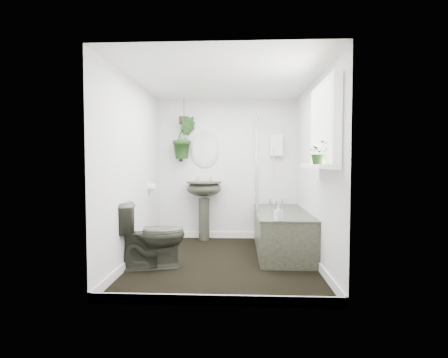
{
  "coord_description": "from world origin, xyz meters",
  "views": [
    {
      "loc": [
        0.21,
        -4.41,
        1.27
      ],
      "look_at": [
        0.0,
        0.15,
        1.05
      ],
      "focal_mm": 28.0,
      "sensor_mm": 36.0,
      "label": 1
    }
  ],
  "objects": [
    {
      "name": "bath_screen",
      "position": [
        0.47,
        0.99,
        1.28
      ],
      "size": [
        0.04,
        0.72,
        1.4
      ],
      "primitive_type": null,
      "color": "silver",
      "rests_on": "bathtub"
    },
    {
      "name": "toilet_roll_holder",
      "position": [
        -1.1,
        0.7,
        0.9
      ],
      "size": [
        0.11,
        0.11,
        0.11
      ],
      "primitive_type": "cylinder",
      "rotation": [
        0.0,
        1.57,
        0.0
      ],
      "color": "white",
      "rests_on": "wall_left"
    },
    {
      "name": "wall_back",
      "position": [
        0.0,
        1.41,
        1.15
      ],
      "size": [
        2.3,
        0.02,
        2.3
      ],
      "primitive_type": "cube",
      "color": "white",
      "rests_on": "ground"
    },
    {
      "name": "hanging_pot",
      "position": [
        -0.7,
        1.25,
        1.95
      ],
      "size": [
        0.16,
        0.16,
        0.12
      ],
      "primitive_type": "cylinder",
      "color": "#2D241F",
      "rests_on": "ceiling"
    },
    {
      "name": "soap_bottle",
      "position": [
        0.66,
        -0.29,
        0.67
      ],
      "size": [
        0.11,
        0.11,
        0.19
      ],
      "primitive_type": "imported",
      "rotation": [
        0.0,
        0.0,
        0.42
      ],
      "color": "#2D2123",
      "rests_on": "bathtub"
    },
    {
      "name": "wall_sconce",
      "position": [
        -0.78,
        1.36,
        1.4
      ],
      "size": [
        0.04,
        0.04,
        0.22
      ],
      "primitive_type": "cylinder",
      "color": "black",
      "rests_on": "wall_back"
    },
    {
      "name": "wall_left",
      "position": [
        -1.16,
        0.0,
        1.15
      ],
      "size": [
        0.02,
        2.8,
        2.3
      ],
      "primitive_type": "cube",
      "color": "white",
      "rests_on": "ground"
    },
    {
      "name": "skirting",
      "position": [
        0.0,
        0.0,
        0.05
      ],
      "size": [
        2.3,
        2.8,
        0.1
      ],
      "primitive_type": "cube",
      "color": "white",
      "rests_on": "floor"
    },
    {
      "name": "window_recess",
      "position": [
        1.09,
        -0.7,
        1.65
      ],
      "size": [
        0.08,
        1.0,
        0.9
      ],
      "primitive_type": "cube",
      "color": "white",
      "rests_on": "wall_right"
    },
    {
      "name": "sill_plant",
      "position": [
        0.97,
        -0.98,
        1.36
      ],
      "size": [
        0.25,
        0.23,
        0.22
      ],
      "primitive_type": "imported",
      "rotation": [
        0.0,
        0.0,
        0.32
      ],
      "color": "black",
      "rests_on": "window_sill"
    },
    {
      "name": "ceiling",
      "position": [
        0.0,
        0.0,
        2.31
      ],
      "size": [
        2.3,
        2.8,
        0.02
      ],
      "primitive_type": "cube",
      "color": "white",
      "rests_on": "ground"
    },
    {
      "name": "shower_box",
      "position": [
        0.8,
        1.34,
        1.55
      ],
      "size": [
        0.2,
        0.1,
        0.35
      ],
      "primitive_type": "cube",
      "color": "white",
      "rests_on": "wall_back"
    },
    {
      "name": "hanging_plant",
      "position": [
        -0.7,
        1.25,
        1.67
      ],
      "size": [
        0.45,
        0.41,
        0.68
      ],
      "primitive_type": "imported",
      "rotation": [
        0.0,
        0.0,
        0.33
      ],
      "color": "black",
      "rests_on": "ceiling"
    },
    {
      "name": "bathtub",
      "position": [
        0.8,
        0.5,
        0.29
      ],
      "size": [
        0.72,
        1.72,
        0.58
      ],
      "primitive_type": null,
      "color": "#2E2F26",
      "rests_on": "floor"
    },
    {
      "name": "window_blinds",
      "position": [
        1.04,
        -0.7,
        1.65
      ],
      "size": [
        0.01,
        0.86,
        0.76
      ],
      "primitive_type": "cube",
      "color": "white",
      "rests_on": "wall_right"
    },
    {
      "name": "window_sill",
      "position": [
        1.02,
        -0.7,
        1.23
      ],
      "size": [
        0.18,
        1.0,
        0.04
      ],
      "primitive_type": "cube",
      "color": "white",
      "rests_on": "wall_right"
    },
    {
      "name": "floor",
      "position": [
        0.0,
        0.0,
        -0.01
      ],
      "size": [
        2.3,
        2.8,
        0.02
      ],
      "primitive_type": "cube",
      "color": "black",
      "rests_on": "ground"
    },
    {
      "name": "wall_front",
      "position": [
        0.0,
        -1.41,
        1.15
      ],
      "size": [
        2.3,
        0.02,
        2.3
      ],
      "primitive_type": "cube",
      "color": "white",
      "rests_on": "ground"
    },
    {
      "name": "pedestal_sink",
      "position": [
        -0.38,
        1.24,
        0.48
      ],
      "size": [
        0.6,
        0.52,
        0.97
      ],
      "primitive_type": null,
      "rotation": [
        0.0,
        0.0,
        -0.08
      ],
      "color": "#2E2F26",
      "rests_on": "floor"
    },
    {
      "name": "wall_right",
      "position": [
        1.16,
        0.0,
        1.15
      ],
      "size": [
        0.02,
        2.8,
        2.3
      ],
      "primitive_type": "cube",
      "color": "white",
      "rests_on": "ground"
    },
    {
      "name": "oval_mirror",
      "position": [
        -0.38,
        1.37,
        1.5
      ],
      "size": [
        0.46,
        0.03,
        0.62
      ],
      "primitive_type": "ellipsoid",
      "color": "#BAB19F",
      "rests_on": "wall_back"
    },
    {
      "name": "toilet",
      "position": [
        -0.85,
        -0.29,
        0.4
      ],
      "size": [
        0.87,
        0.64,
        0.8
      ],
      "primitive_type": "imported",
      "rotation": [
        0.0,
        0.0,
        1.83
      ],
      "color": "#2E2F26",
      "rests_on": "floor"
    }
  ]
}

